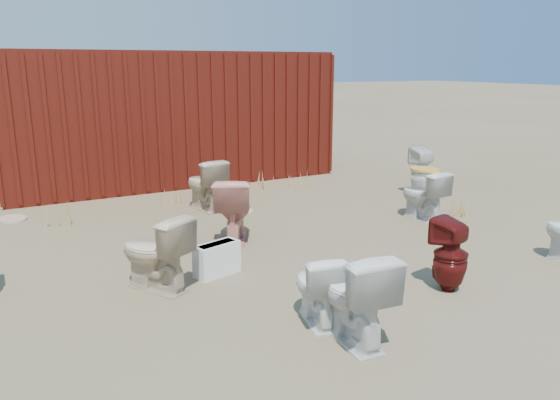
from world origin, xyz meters
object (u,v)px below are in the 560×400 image
toilet_front_maroon (451,255)px  toilet_back_beige_right (205,184)px  toilet_front_a (317,288)px  toilet_front_pink (234,208)px  toilet_back_e (422,172)px  toilet_front_c (353,295)px  toilet_back_beige_left (155,253)px  toilet_back_yellowlid (423,195)px  loose_tank (217,259)px  shipping_container (166,116)px

toilet_front_maroon → toilet_back_beige_right: bearing=-86.5°
toilet_front_a → toilet_front_maroon: bearing=-168.4°
toilet_front_pink → toilet_back_e: (3.75, 0.66, 0.01)m
toilet_front_c → toilet_front_maroon: 1.49m
toilet_front_pink → toilet_back_beige_right: (0.21, 1.56, -0.01)m
toilet_front_a → toilet_back_beige_left: bearing=-40.0°
toilet_front_c → toilet_back_beige_right: 4.45m
toilet_front_c → toilet_back_yellowlid: bearing=-135.4°
toilet_back_e → loose_tank: bearing=30.8°
toilet_front_c → toilet_back_beige_right: (0.43, 4.43, -0.00)m
toilet_front_pink → toilet_front_maroon: 2.77m
shipping_container → toilet_back_beige_left: shipping_container is taller
toilet_front_a → toilet_front_c: size_ratio=0.81×
toilet_front_a → toilet_front_pink: 2.48m
toilet_front_c → loose_tank: size_ratio=1.58×
loose_tank → toilet_back_beige_right: bearing=55.3°
toilet_front_c → toilet_back_yellowlid: toilet_front_c is taller
toilet_front_c → toilet_front_maroon: size_ratio=1.07×
toilet_front_pink → toilet_back_beige_right: 1.57m
toilet_front_pink → toilet_back_e: 3.81m
loose_tank → toilet_front_a: bearing=-92.8°
toilet_front_a → toilet_back_beige_left: (-1.02, 1.36, 0.07)m
toilet_front_c → toilet_back_beige_left: 2.08m
toilet_front_c → toilet_back_e: toilet_back_e is taller
toilet_back_yellowlid → toilet_back_e: 1.51m
toilet_front_a → toilet_back_e: 5.12m
toilet_front_pink → toilet_back_yellowlid: 2.78m
toilet_back_beige_left → loose_tank: bearing=156.2°
shipping_container → toilet_back_yellowlid: bearing=-63.9°
shipping_container → toilet_back_beige_right: size_ratio=7.60×
toilet_front_c → toilet_back_beige_right: bearing=-90.0°
toilet_back_beige_left → toilet_front_maroon: bearing=121.1°
toilet_back_beige_right → toilet_front_c: bearing=75.2°
toilet_front_a → loose_tank: 1.48m
toilet_back_beige_right → toilet_front_a: bearing=73.6°
shipping_container → loose_tank: bearing=-101.9°
shipping_container → toilet_back_beige_right: 2.78m
loose_tank → toilet_back_e: bearing=4.6°
loose_tank → toilet_back_yellowlid: bearing=-6.9°
toilet_front_pink → toilet_front_maroon: (1.21, -2.50, -0.04)m
toilet_back_beige_left → toilet_back_e: toilet_back_e is taller
toilet_front_a → toilet_back_yellowlid: bearing=-133.7°
toilet_back_beige_right → toilet_front_maroon: bearing=94.7°
toilet_front_a → toilet_back_e: toilet_back_e is taller
toilet_front_c → toilet_back_e: 5.32m
toilet_front_c → toilet_back_beige_left: size_ratio=1.03×
toilet_front_a → toilet_back_yellowlid: size_ratio=0.89×
toilet_back_e → shipping_container: bearing=-37.2°
shipping_container → toilet_front_a: shipping_container is taller
shipping_container → toilet_front_a: size_ratio=9.36×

